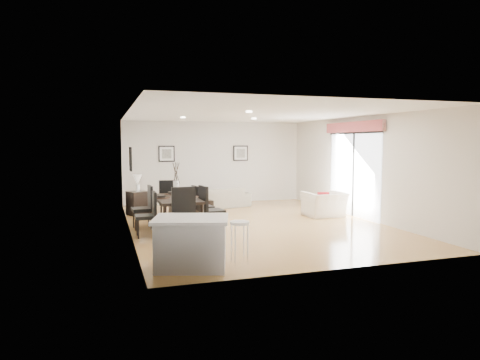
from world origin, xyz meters
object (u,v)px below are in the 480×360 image
object	(u,v)px
dining_chair_wnear	(150,212)
dining_chair_enear	(208,207)
sofa	(216,198)
dining_table	(176,201)
dining_chair_wfar	(146,205)
dining_chair_foot	(169,198)
armchair	(325,204)
dining_chair_efar	(200,203)
dining_chair_head	(185,211)
coffee_table	(191,208)
kitchen_island	(191,242)
side_table	(138,203)
bar_stool	(240,227)

from	to	relation	value
dining_chair_wnear	dining_chair_enear	size ratio (longest dim) A/B	0.91
sofa	dining_table	size ratio (longest dim) A/B	1.14
dining_chair_wfar	dining_chair_foot	size ratio (longest dim) A/B	0.94
dining_chair_wnear	dining_chair_wfar	size ratio (longest dim) A/B	0.96
armchair	dining_chair_efar	distance (m)	3.51
dining_chair_wnear	dining_chair_efar	world-z (taller)	dining_chair_efar
armchair	dining_chair_foot	size ratio (longest dim) A/B	0.96
sofa	dining_chair_head	world-z (taller)	dining_chair_head
coffee_table	kitchen_island	xyz separation A→B (m)	(-0.94, -4.80, 0.20)
side_table	bar_stool	bearing A→B (deg)	-77.25
dining_chair_head	dining_chair_enear	bearing A→B (deg)	43.36
dining_chair_foot	coffee_table	distance (m)	1.04
dining_table	coffee_table	xyz separation A→B (m)	(0.69, 1.80, -0.47)
dining_chair_enear	dining_chair_foot	bearing A→B (deg)	14.94
sofa	dining_chair_wfar	world-z (taller)	dining_chair_wfar
dining_chair_head	side_table	size ratio (longest dim) A/B	1.68
dining_chair_wnear	coffee_table	xyz separation A→B (m)	(1.34, 2.25, -0.32)
dining_table	side_table	distance (m)	2.57
kitchen_island	coffee_table	bearing A→B (deg)	95.92
sofa	armchair	size ratio (longest dim) A/B	2.04
dining_chair_wnear	coffee_table	world-z (taller)	dining_chair_wnear
sofa	coffee_table	bearing A→B (deg)	35.20
dining_chair_enear	bar_stool	xyz separation A→B (m)	(-0.08, -2.54, 0.02)
armchair	bar_stool	world-z (taller)	bar_stool
dining_chair_head	armchair	bearing A→B (deg)	20.77
dining_chair_wnear	dining_chair_head	world-z (taller)	dining_chair_head
sofa	dining_chair_foot	world-z (taller)	dining_chair_foot
dining_chair_enear	bar_stool	distance (m)	2.54
kitchen_island	bar_stool	xyz separation A→B (m)	(0.81, 0.00, 0.20)
dining_chair_head	coffee_table	bearing A→B (deg)	74.50
dining_chair_wfar	dining_chair_head	world-z (taller)	dining_chair_head
dining_chair_head	coffee_table	world-z (taller)	dining_chair_head
coffee_table	dining_chair_wnear	bearing A→B (deg)	-129.30
bar_stool	armchair	bearing A→B (deg)	45.43
armchair	dining_table	size ratio (longest dim) A/B	0.56
kitchen_island	dining_chair_enear	bearing A→B (deg)	87.70
sofa	dining_chair_head	bearing A→B (deg)	52.18
kitchen_island	side_table	bearing A→B (deg)	111.45
dining_table	dining_chair_efar	size ratio (longest dim) A/B	1.90
dining_chair_wfar	dining_chair_efar	distance (m)	1.29
coffee_table	kitchen_island	size ratio (longest dim) A/B	0.78
dining_chair_enear	bar_stool	bearing A→B (deg)	171.05
sofa	coffee_table	xyz separation A→B (m)	(-1.04, -1.27, -0.09)
dining_chair_efar	kitchen_island	size ratio (longest dim) A/B	0.70
armchair	dining_chair_wfar	bearing A→B (deg)	-0.31
dining_chair_head	kitchen_island	world-z (taller)	dining_chair_head
dining_chair_head	side_table	distance (m)	3.65
dining_chair_wfar	coffee_table	size ratio (longest dim) A/B	0.93
armchair	dining_chair_head	world-z (taller)	dining_chair_head
dining_chair_wnear	dining_chair_enear	distance (m)	1.29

